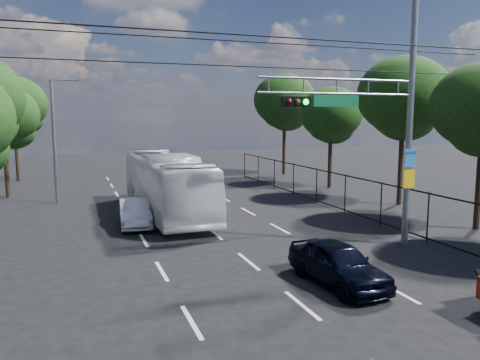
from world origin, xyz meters
name	(u,v)px	position (x,y,z in m)	size (l,w,h in m)	color
lane_markings	(203,224)	(0.00, 14.00, 0.01)	(6.12, 38.00, 0.01)	beige
signal_mast	(383,109)	(5.28, 7.99, 5.24)	(6.43, 0.39, 9.50)	slate
streetlight_left	(57,134)	(-6.33, 22.00, 3.94)	(2.09, 0.22, 7.08)	slate
utility_wires	(240,49)	(0.00, 8.83, 7.23)	(22.00, 5.04, 0.74)	black
fence_right	(366,199)	(7.60, 12.17, 1.03)	(0.06, 34.03, 2.00)	black
tree_right_c	(404,102)	(11.82, 15.02, 5.73)	(5.10, 5.10, 8.29)	black
tree_right_d	(331,118)	(11.42, 22.02, 4.85)	(4.32, 4.32, 7.02)	black
tree_right_e	(285,105)	(11.62, 30.02, 5.94)	(5.28, 5.28, 8.58)	black
tree_left_d	(4,120)	(-9.38, 25.02, 4.72)	(4.20, 4.20, 6.83)	black
tree_left_e	(14,109)	(-9.58, 33.02, 5.53)	(4.92, 4.92, 7.99)	black
navy_hatchback	(338,263)	(1.72, 5.07, 0.65)	(1.52, 3.79, 1.29)	black
white_bus	(166,184)	(-1.12, 16.87, 1.54)	(2.59, 11.09, 3.09)	silver
white_van	(135,212)	(-3.00, 14.74, 0.62)	(1.30, 3.74, 1.23)	silver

